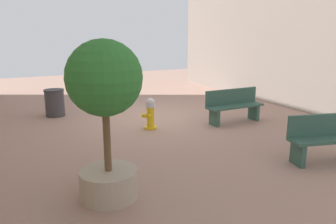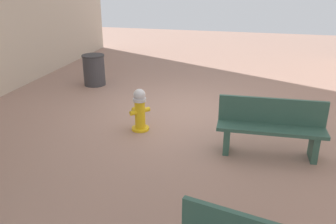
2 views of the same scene
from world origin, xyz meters
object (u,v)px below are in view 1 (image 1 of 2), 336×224
bench_near (234,105)px  trash_bin (55,103)px  bench_far (323,138)px  fire_hydrant (150,113)px  planter_tree (105,101)px

bench_near → trash_bin: (4.55, -2.97, -0.08)m
bench_near → bench_far: bearing=85.9°
bench_far → trash_bin: bearing=-55.2°
fire_hydrant → planter_tree: size_ratio=0.34×
bench_far → planter_tree: bearing=-5.4°
bench_near → bench_far: 3.24m
bench_near → planter_tree: size_ratio=0.72×
fire_hydrant → trash_bin: (2.12, -2.56, -0.00)m
planter_tree → trash_bin: bearing=-89.3°
planter_tree → trash_bin: size_ratio=2.95×
bench_far → trash_bin: size_ratio=1.82×
fire_hydrant → bench_near: (-2.42, 0.41, 0.08)m
bench_near → trash_bin: bearing=-33.2°
planter_tree → bench_near: bearing=-147.7°
fire_hydrant → bench_far: 4.25m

